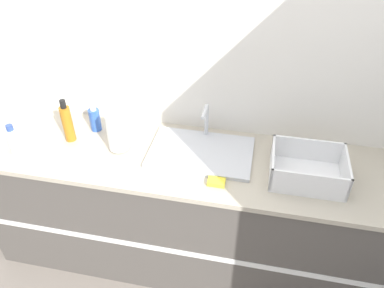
{
  "coord_description": "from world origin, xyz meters",
  "views": [
    {
      "loc": [
        0.35,
        -1.28,
        2.22
      ],
      "look_at": [
        0.02,
        0.28,
        1.0
      ],
      "focal_mm": 35.0,
      "sensor_mm": 36.0,
      "label": 1
    }
  ],
  "objects_px": {
    "paper_towel_roll": "(117,131)",
    "bottle_blue": "(95,119)",
    "bottle_amber": "(67,123)",
    "dish_rack": "(307,170)",
    "sink": "(201,151)",
    "bottle_clear": "(14,140)"
  },
  "relations": [
    {
      "from": "bottle_clear",
      "to": "bottle_blue",
      "type": "relative_size",
      "value": 1.03
    },
    {
      "from": "sink",
      "to": "bottle_amber",
      "type": "height_order",
      "value": "bottle_amber"
    },
    {
      "from": "dish_rack",
      "to": "bottle_amber",
      "type": "xyz_separation_m",
      "value": [
        -1.36,
        0.06,
        0.07
      ]
    },
    {
      "from": "bottle_blue",
      "to": "bottle_amber",
      "type": "height_order",
      "value": "bottle_amber"
    },
    {
      "from": "paper_towel_roll",
      "to": "bottle_amber",
      "type": "bearing_deg",
      "value": 175.67
    },
    {
      "from": "paper_towel_roll",
      "to": "bottle_clear",
      "type": "relative_size",
      "value": 1.33
    },
    {
      "from": "dish_rack",
      "to": "paper_towel_roll",
      "type": "bearing_deg",
      "value": 177.9
    },
    {
      "from": "bottle_clear",
      "to": "dish_rack",
      "type": "bearing_deg",
      "value": 3.63
    },
    {
      "from": "paper_towel_roll",
      "to": "bottle_blue",
      "type": "bearing_deg",
      "value": 143.5
    },
    {
      "from": "bottle_blue",
      "to": "bottle_amber",
      "type": "distance_m",
      "value": 0.17
    },
    {
      "from": "bottle_clear",
      "to": "bottle_blue",
      "type": "height_order",
      "value": "bottle_clear"
    },
    {
      "from": "sink",
      "to": "bottle_amber",
      "type": "xyz_separation_m",
      "value": [
        -0.78,
        -0.03,
        0.1
      ]
    },
    {
      "from": "paper_towel_roll",
      "to": "bottle_clear",
      "type": "height_order",
      "value": "paper_towel_roll"
    },
    {
      "from": "paper_towel_roll",
      "to": "dish_rack",
      "type": "bearing_deg",
      "value": -2.1
    },
    {
      "from": "bottle_blue",
      "to": "paper_towel_roll",
      "type": "bearing_deg",
      "value": -36.5
    },
    {
      "from": "dish_rack",
      "to": "bottle_clear",
      "type": "distance_m",
      "value": 1.62
    },
    {
      "from": "sink",
      "to": "paper_towel_roll",
      "type": "xyz_separation_m",
      "value": [
        -0.47,
        -0.05,
        0.1
      ]
    },
    {
      "from": "sink",
      "to": "bottle_blue",
      "type": "distance_m",
      "value": 0.69
    },
    {
      "from": "sink",
      "to": "bottle_clear",
      "type": "bearing_deg",
      "value": -169.37
    },
    {
      "from": "dish_rack",
      "to": "bottle_blue",
      "type": "xyz_separation_m",
      "value": [
        -1.25,
        0.19,
        0.02
      ]
    },
    {
      "from": "paper_towel_roll",
      "to": "bottle_amber",
      "type": "xyz_separation_m",
      "value": [
        -0.31,
        0.02,
        -0.0
      ]
    },
    {
      "from": "bottle_amber",
      "to": "dish_rack",
      "type": "bearing_deg",
      "value": -2.62
    }
  ]
}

